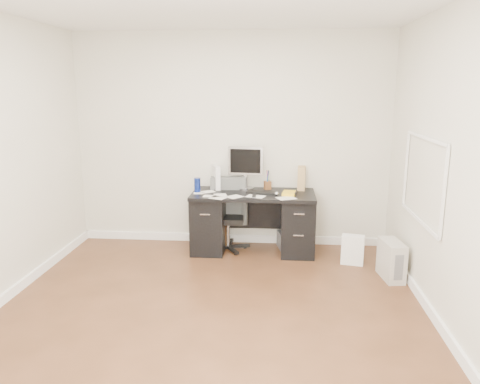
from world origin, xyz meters
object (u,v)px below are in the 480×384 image
object	(u,v)px
pc_tower	(391,260)
wicker_basket	(214,234)
lcd_monitor	(246,168)
office_chair	(228,215)
keyboard	(262,193)
desk	(253,220)

from	to	relation	value
pc_tower	wicker_basket	distance (m)	2.21
lcd_monitor	pc_tower	xyz separation A→B (m)	(1.64, -0.94, -0.82)
lcd_monitor	office_chair	xyz separation A→B (m)	(-0.21, -0.17, -0.57)
keyboard	wicker_basket	world-z (taller)	keyboard
office_chair	lcd_monitor	bearing A→B (deg)	35.56
desk	lcd_monitor	size ratio (longest dim) A/B	2.74
keyboard	office_chair	xyz separation A→B (m)	(-0.43, 0.06, -0.31)
lcd_monitor	office_chair	world-z (taller)	lcd_monitor
office_chair	wicker_basket	distance (m)	0.35
office_chair	desk	bearing A→B (deg)	-10.37
desk	pc_tower	bearing A→B (deg)	-25.63
desk	keyboard	distance (m)	0.38
keyboard	wicker_basket	xyz separation A→B (m)	(-0.62, 0.15, -0.59)
pc_tower	wicker_basket	world-z (taller)	pc_tower
lcd_monitor	wicker_basket	world-z (taller)	lcd_monitor
desk	wicker_basket	size ratio (longest dim) A/B	4.35
keyboard	office_chair	world-z (taller)	office_chair
keyboard	pc_tower	size ratio (longest dim) A/B	0.92
lcd_monitor	keyboard	world-z (taller)	lcd_monitor
lcd_monitor	keyboard	size ratio (longest dim) A/B	1.45
keyboard	office_chair	size ratio (longest dim) A/B	0.42
desk	lcd_monitor	world-z (taller)	lcd_monitor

